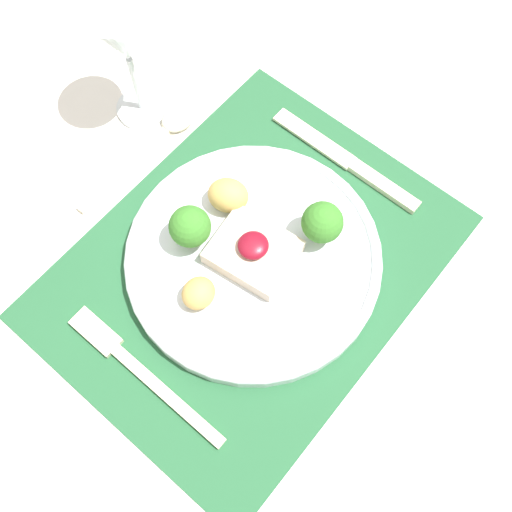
{
  "coord_description": "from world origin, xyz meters",
  "views": [
    {
      "loc": [
        -0.19,
        -0.17,
        1.38
      ],
      "look_at": [
        0.01,
        -0.0,
        0.8
      ],
      "focal_mm": 42.0,
      "sensor_mm": 36.0,
      "label": 1
    }
  ],
  "objects_px": {
    "spoon": "(160,135)",
    "wine_glass_near": "(124,39)",
    "dinner_plate": "(255,255)",
    "knife": "(354,166)",
    "fork": "(135,367)"
  },
  "relations": [
    {
      "from": "dinner_plate",
      "to": "fork",
      "type": "bearing_deg",
      "value": 174.26
    },
    {
      "from": "spoon",
      "to": "dinner_plate",
      "type": "bearing_deg",
      "value": -103.86
    },
    {
      "from": "dinner_plate",
      "to": "wine_glass_near",
      "type": "bearing_deg",
      "value": 73.92
    },
    {
      "from": "fork",
      "to": "wine_glass_near",
      "type": "height_order",
      "value": "wine_glass_near"
    },
    {
      "from": "dinner_plate",
      "to": "fork",
      "type": "relative_size",
      "value": 1.36
    },
    {
      "from": "knife",
      "to": "spoon",
      "type": "bearing_deg",
      "value": 121.8
    },
    {
      "from": "wine_glass_near",
      "to": "fork",
      "type": "bearing_deg",
      "value": -136.96
    },
    {
      "from": "fork",
      "to": "wine_glass_near",
      "type": "bearing_deg",
      "value": 40.87
    },
    {
      "from": "dinner_plate",
      "to": "wine_glass_near",
      "type": "relative_size",
      "value": 1.71
    },
    {
      "from": "dinner_plate",
      "to": "wine_glass_near",
      "type": "distance_m",
      "value": 0.27
    },
    {
      "from": "fork",
      "to": "spoon",
      "type": "xyz_separation_m",
      "value": [
        0.22,
        0.18,
        -0.0
      ]
    },
    {
      "from": "dinner_plate",
      "to": "wine_glass_near",
      "type": "height_order",
      "value": "wine_glass_near"
    },
    {
      "from": "knife",
      "to": "spoon",
      "type": "xyz_separation_m",
      "value": [
        -0.11,
        0.21,
        -0.0
      ]
    },
    {
      "from": "fork",
      "to": "knife",
      "type": "height_order",
      "value": "knife"
    },
    {
      "from": "spoon",
      "to": "wine_glass_near",
      "type": "distance_m",
      "value": 0.12
    }
  ]
}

